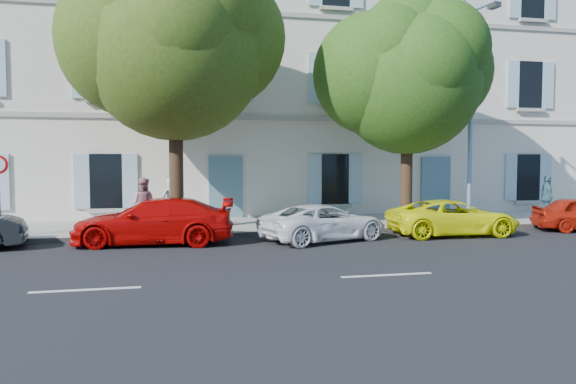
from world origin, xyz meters
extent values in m
plane|color=black|center=(0.00, 0.00, 0.00)|extent=(90.00, 90.00, 0.00)
cube|color=#A09E96|center=(0.00, 4.45, 0.07)|extent=(36.00, 4.50, 0.15)
cube|color=#9E998E|center=(0.00, 2.28, 0.08)|extent=(36.00, 0.16, 0.16)
cube|color=beige|center=(0.00, 10.20, 6.00)|extent=(28.00, 7.00, 12.00)
imported|color=#B60605|center=(-4.84, 1.38, 0.66)|extent=(4.72, 2.35, 1.32)
imported|color=white|center=(0.08, 0.98, 0.54)|extent=(4.28, 3.00, 1.08)
imported|color=#FBFD0A|center=(4.38, 1.16, 0.57)|extent=(4.15, 2.02, 1.14)
cylinder|color=#3A2819|center=(-4.14, 3.20, 1.92)|extent=(0.45, 0.45, 3.54)
ellipsoid|color=#456219|center=(-4.14, 3.20, 5.82)|extent=(5.67, 5.67, 6.24)
cylinder|color=#3A2819|center=(3.61, 2.98, 1.67)|extent=(0.40, 0.40, 3.04)
ellipsoid|color=#346319|center=(3.61, 2.98, 5.04)|extent=(4.93, 4.93, 5.43)
cylinder|color=#7293BF|center=(5.83, 2.70, 3.80)|extent=(0.15, 0.15, 7.29)
cylinder|color=#7293BF|center=(5.83, 2.06, 7.44)|extent=(0.19, 1.28, 0.09)
cube|color=#383A3D|center=(5.83, 1.42, 7.31)|extent=(0.26, 0.43, 0.16)
imported|color=silver|center=(-4.33, 3.69, 0.98)|extent=(0.72, 0.68, 1.66)
imported|color=#BB7784|center=(-5.19, 3.41, 0.99)|extent=(0.97, 0.85, 1.68)
imported|color=#436D7C|center=(9.47, 3.38, 0.98)|extent=(0.69, 1.05, 1.65)
camera|label=1|loc=(-4.58, -14.90, 2.48)|focal=35.00mm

